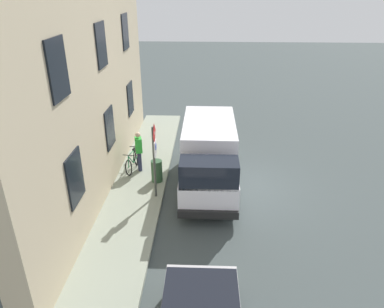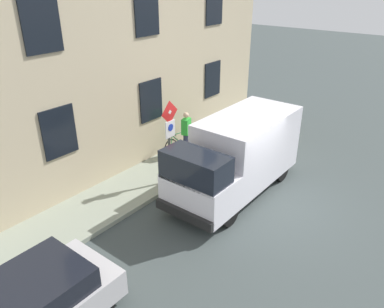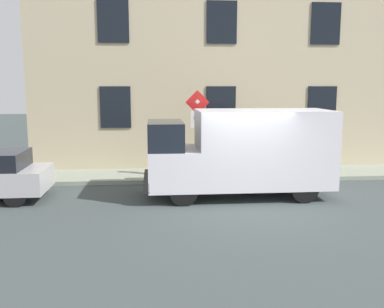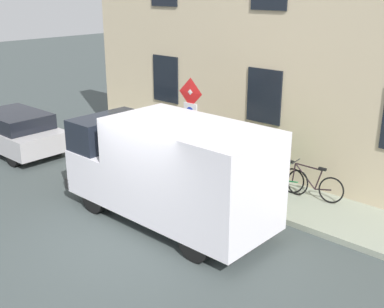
{
  "view_description": "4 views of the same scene",
  "coord_description": "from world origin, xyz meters",
  "px_view_note": "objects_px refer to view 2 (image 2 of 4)",
  "views": [
    {
      "loc": [
        1.33,
        12.43,
        7.3
      ],
      "look_at": [
        1.87,
        -0.02,
        1.39
      ],
      "focal_mm": 33.53,
      "sensor_mm": 36.0,
      "label": 1
    },
    {
      "loc": [
        -4.38,
        9.39,
        6.63
      ],
      "look_at": [
        2.44,
        0.77,
        1.3
      ],
      "focal_mm": 35.1,
      "sensor_mm": 36.0,
      "label": 2
    },
    {
      "loc": [
        -10.79,
        2.45,
        3.18
      ],
      "look_at": [
        2.29,
        1.31,
        1.09
      ],
      "focal_mm": 40.09,
      "sensor_mm": 36.0,
      "label": 3
    },
    {
      "loc": [
        -6.08,
        -7.4,
        5.29
      ],
      "look_at": [
        2.46,
        0.4,
        1.28
      ],
      "focal_mm": 45.48,
      "sensor_mm": 36.0,
      "label": 4
    }
  ],
  "objects_px": {
    "sign_post_stacked": "(170,131)",
    "bicycle_green": "(181,143)",
    "delivery_van": "(237,154)",
    "litter_bin": "(188,157)",
    "bicycle_black": "(195,136)",
    "pedestrian": "(186,132)"
  },
  "relations": [
    {
      "from": "litter_bin",
      "to": "sign_post_stacked",
      "type": "bearing_deg",
      "value": 97.04
    },
    {
      "from": "bicycle_green",
      "to": "pedestrian",
      "type": "relative_size",
      "value": 1.0
    },
    {
      "from": "bicycle_green",
      "to": "pedestrian",
      "type": "bearing_deg",
      "value": 88.99
    },
    {
      "from": "sign_post_stacked",
      "to": "bicycle_black",
      "type": "distance_m",
      "value": 3.58
    },
    {
      "from": "delivery_van",
      "to": "litter_bin",
      "type": "bearing_deg",
      "value": -90.38
    },
    {
      "from": "delivery_van",
      "to": "bicycle_black",
      "type": "bearing_deg",
      "value": -120.17
    },
    {
      "from": "bicycle_black",
      "to": "sign_post_stacked",
      "type": "bearing_deg",
      "value": 17.57
    },
    {
      "from": "delivery_van",
      "to": "pedestrian",
      "type": "xyz_separation_m",
      "value": [
        2.9,
        -0.94,
        -0.26
      ]
    },
    {
      "from": "delivery_van",
      "to": "bicycle_green",
      "type": "distance_m",
      "value": 3.46
    },
    {
      "from": "pedestrian",
      "to": "litter_bin",
      "type": "relative_size",
      "value": 1.91
    },
    {
      "from": "bicycle_black",
      "to": "litter_bin",
      "type": "height_order",
      "value": "litter_bin"
    },
    {
      "from": "bicycle_black",
      "to": "pedestrian",
      "type": "distance_m",
      "value": 1.13
    },
    {
      "from": "pedestrian",
      "to": "sign_post_stacked",
      "type": "bearing_deg",
      "value": 99.32
    },
    {
      "from": "pedestrian",
      "to": "litter_bin",
      "type": "distance_m",
      "value": 1.35
    },
    {
      "from": "bicycle_black",
      "to": "pedestrian",
      "type": "relative_size",
      "value": 1.0
    },
    {
      "from": "bicycle_green",
      "to": "litter_bin",
      "type": "bearing_deg",
      "value": 57.45
    },
    {
      "from": "bicycle_black",
      "to": "bicycle_green",
      "type": "bearing_deg",
      "value": -6.11
    },
    {
      "from": "delivery_van",
      "to": "bicycle_black",
      "type": "height_order",
      "value": "delivery_van"
    },
    {
      "from": "sign_post_stacked",
      "to": "litter_bin",
      "type": "bearing_deg",
      "value": -82.96
    },
    {
      "from": "bicycle_green",
      "to": "delivery_van",
      "type": "bearing_deg",
      "value": 80.27
    },
    {
      "from": "sign_post_stacked",
      "to": "bicycle_green",
      "type": "xyz_separation_m",
      "value": [
        1.3,
        -2.09,
        -1.5
      ]
    },
    {
      "from": "delivery_van",
      "to": "litter_bin",
      "type": "distance_m",
      "value": 2.18
    }
  ]
}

